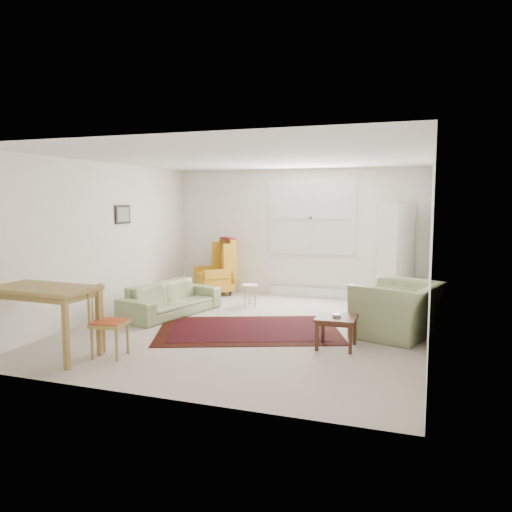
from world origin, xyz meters
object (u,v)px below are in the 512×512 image
(cabinet, at_px, (396,255))
(desk, at_px, (41,322))
(armchair, at_px, (398,304))
(coffee_table, at_px, (336,332))
(stool, at_px, (250,295))
(wingback_chair, at_px, (214,266))
(desk_chair, at_px, (109,322))
(sofa, at_px, (171,293))

(cabinet, bearing_deg, desk, -109.13)
(armchair, height_order, desk, armchair)
(coffee_table, bearing_deg, stool, 133.33)
(wingback_chair, distance_m, desk, 4.34)
(wingback_chair, xyz_separation_m, desk_chair, (0.42, -4.07, -0.14))
(armchair, bearing_deg, cabinet, -158.33)
(armchair, xyz_separation_m, desk, (-4.03, -2.37, -0.02))
(wingback_chair, bearing_deg, sofa, -43.72)
(desk, bearing_deg, desk_chair, 17.88)
(desk, bearing_deg, stool, 68.44)
(armchair, distance_m, stool, 2.89)
(armchair, bearing_deg, coffee_table, -23.11)
(coffee_table, relative_size, desk_chair, 0.58)
(stool, bearing_deg, desk, -111.56)
(coffee_table, bearing_deg, wingback_chair, 136.53)
(desk, bearing_deg, sofa, 80.89)
(cabinet, relative_size, desk, 1.35)
(desk_chair, bearing_deg, desk, 98.18)
(cabinet, height_order, desk, cabinet)
(desk_chair, bearing_deg, coffee_table, -73.03)
(coffee_table, bearing_deg, cabinet, 79.46)
(sofa, height_order, coffee_table, sofa)
(coffee_table, xyz_separation_m, desk, (-3.32, -1.53, 0.23))
(armchair, distance_m, wingback_chair, 4.15)
(sofa, relative_size, stool, 4.61)
(coffee_table, xyz_separation_m, cabinet, (0.54, 2.90, 0.72))
(sofa, height_order, desk, desk)
(armchair, height_order, coffee_table, armchair)
(armchair, bearing_deg, desk_chair, -39.89)
(armchair, distance_m, desk, 4.67)
(wingback_chair, relative_size, desk_chair, 1.31)
(sofa, bearing_deg, wingback_chair, 14.58)
(coffee_table, relative_size, desk, 0.37)
(sofa, distance_m, stool, 1.48)
(armchair, bearing_deg, wingback_chair, -101.12)
(cabinet, bearing_deg, armchair, -63.38)
(armchair, relative_size, desk_chair, 1.33)
(desk_chair, bearing_deg, cabinet, -46.04)
(sofa, height_order, desk_chair, desk_chair)
(coffee_table, height_order, cabinet, cabinet)
(sofa, distance_m, wingback_chair, 1.84)
(coffee_table, distance_m, stool, 2.79)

